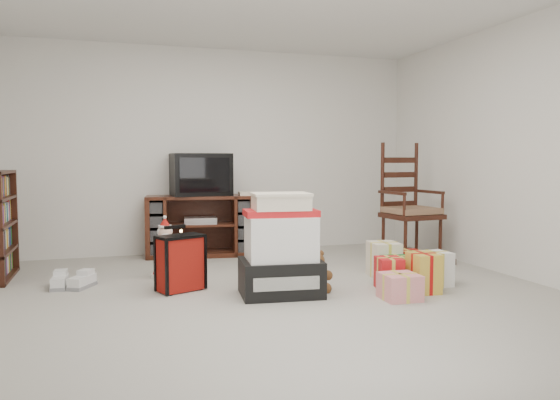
{
  "coord_description": "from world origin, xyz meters",
  "views": [
    {
      "loc": [
        -1.27,
        -4.2,
        1.15
      ],
      "look_at": [
        0.23,
        0.6,
        0.77
      ],
      "focal_mm": 35.0,
      "sensor_mm": 36.0,
      "label": 1
    }
  ],
  "objects_px": {
    "tv_stand": "(200,226)",
    "mrs_claus_figurine": "(165,254)",
    "rocking_chair": "(408,218)",
    "crt_television": "(201,174)",
    "gift_pile": "(281,252)",
    "gift_cluster": "(405,271)",
    "red_suitcase": "(181,263)",
    "teddy_bear": "(315,273)",
    "santa_figurine": "(296,245)",
    "sneaker_pair": "(71,282)"
  },
  "relations": [
    {
      "from": "tv_stand",
      "to": "mrs_claus_figurine",
      "type": "bearing_deg",
      "value": -108.04
    },
    {
      "from": "rocking_chair",
      "to": "crt_television",
      "type": "height_order",
      "value": "rocking_chair"
    },
    {
      "from": "tv_stand",
      "to": "gift_pile",
      "type": "height_order",
      "value": "gift_pile"
    },
    {
      "from": "rocking_chair",
      "to": "gift_cluster",
      "type": "bearing_deg",
      "value": -127.19
    },
    {
      "from": "red_suitcase",
      "to": "teddy_bear",
      "type": "distance_m",
      "value": 1.17
    },
    {
      "from": "gift_pile",
      "to": "santa_figurine",
      "type": "height_order",
      "value": "gift_pile"
    },
    {
      "from": "mrs_claus_figurine",
      "to": "red_suitcase",
      "type": "bearing_deg",
      "value": -83.27
    },
    {
      "from": "gift_cluster",
      "to": "santa_figurine",
      "type": "bearing_deg",
      "value": 123.54
    },
    {
      "from": "tv_stand",
      "to": "red_suitcase",
      "type": "distance_m",
      "value": 1.77
    },
    {
      "from": "teddy_bear",
      "to": "crt_television",
      "type": "xyz_separation_m",
      "value": [
        -0.66,
        2.07,
        0.82
      ]
    },
    {
      "from": "teddy_bear",
      "to": "crt_television",
      "type": "relative_size",
      "value": 0.5
    },
    {
      "from": "rocking_chair",
      "to": "teddy_bear",
      "type": "relative_size",
      "value": 3.99
    },
    {
      "from": "rocking_chair",
      "to": "mrs_claus_figurine",
      "type": "distance_m",
      "value": 2.8
    },
    {
      "from": "rocking_chair",
      "to": "gift_cluster",
      "type": "distance_m",
      "value": 1.44
    },
    {
      "from": "teddy_bear",
      "to": "mrs_claus_figurine",
      "type": "bearing_deg",
      "value": 141.22
    },
    {
      "from": "teddy_bear",
      "to": "santa_figurine",
      "type": "xyz_separation_m",
      "value": [
        0.17,
        1.0,
        0.1
      ]
    },
    {
      "from": "teddy_bear",
      "to": "santa_figurine",
      "type": "relative_size",
      "value": 0.54
    },
    {
      "from": "sneaker_pair",
      "to": "red_suitcase",
      "type": "bearing_deg",
      "value": -10.32
    },
    {
      "from": "teddy_bear",
      "to": "gift_cluster",
      "type": "distance_m",
      "value": 0.86
    },
    {
      "from": "tv_stand",
      "to": "rocking_chair",
      "type": "height_order",
      "value": "rocking_chair"
    },
    {
      "from": "teddy_bear",
      "to": "santa_figurine",
      "type": "height_order",
      "value": "santa_figurine"
    },
    {
      "from": "gift_pile",
      "to": "santa_figurine",
      "type": "xyz_separation_m",
      "value": [
        0.5,
        1.04,
        -0.12
      ]
    },
    {
      "from": "rocking_chair",
      "to": "crt_television",
      "type": "xyz_separation_m",
      "value": [
        -2.25,
        0.93,
        0.49
      ]
    },
    {
      "from": "gift_pile",
      "to": "sneaker_pair",
      "type": "height_order",
      "value": "gift_pile"
    },
    {
      "from": "teddy_bear",
      "to": "gift_cluster",
      "type": "bearing_deg",
      "value": -2.94
    },
    {
      "from": "rocking_chair",
      "to": "gift_cluster",
      "type": "relative_size",
      "value": 1.24
    },
    {
      "from": "gift_pile",
      "to": "teddy_bear",
      "type": "relative_size",
      "value": 2.42
    },
    {
      "from": "mrs_claus_figurine",
      "to": "tv_stand",
      "type": "bearing_deg",
      "value": 64.71
    },
    {
      "from": "teddy_bear",
      "to": "tv_stand",
      "type": "bearing_deg",
      "value": 108.13
    },
    {
      "from": "gift_pile",
      "to": "gift_cluster",
      "type": "xyz_separation_m",
      "value": [
        1.19,
        0.0,
        -0.24
      ]
    },
    {
      "from": "gift_pile",
      "to": "sneaker_pair",
      "type": "bearing_deg",
      "value": 161.15
    },
    {
      "from": "gift_pile",
      "to": "santa_figurine",
      "type": "relative_size",
      "value": 1.3
    },
    {
      "from": "gift_cluster",
      "to": "mrs_claus_figurine",
      "type": "bearing_deg",
      "value": 154.0
    },
    {
      "from": "rocking_chair",
      "to": "santa_figurine",
      "type": "xyz_separation_m",
      "value": [
        -1.42,
        -0.15,
        -0.23
      ]
    },
    {
      "from": "santa_figurine",
      "to": "rocking_chair",
      "type": "bearing_deg",
      "value": 5.91
    },
    {
      "from": "red_suitcase",
      "to": "santa_figurine",
      "type": "relative_size",
      "value": 0.88
    },
    {
      "from": "red_suitcase",
      "to": "teddy_bear",
      "type": "height_order",
      "value": "red_suitcase"
    },
    {
      "from": "teddy_bear",
      "to": "gift_pile",
      "type": "bearing_deg",
      "value": -171.67
    },
    {
      "from": "red_suitcase",
      "to": "teddy_bear",
      "type": "relative_size",
      "value": 1.64
    },
    {
      "from": "gift_pile",
      "to": "teddy_bear",
      "type": "xyz_separation_m",
      "value": [
        0.33,
        0.05,
        -0.22
      ]
    },
    {
      "from": "tv_stand",
      "to": "sneaker_pair",
      "type": "distance_m",
      "value": 1.91
    },
    {
      "from": "gift_cluster",
      "to": "crt_television",
      "type": "bearing_deg",
      "value": 125.71
    },
    {
      "from": "teddy_bear",
      "to": "sneaker_pair",
      "type": "height_order",
      "value": "teddy_bear"
    },
    {
      "from": "red_suitcase",
      "to": "crt_television",
      "type": "distance_m",
      "value": 1.93
    },
    {
      "from": "santa_figurine",
      "to": "crt_television",
      "type": "distance_m",
      "value": 1.54
    },
    {
      "from": "red_suitcase",
      "to": "mrs_claus_figurine",
      "type": "relative_size",
      "value": 0.98
    },
    {
      "from": "sneaker_pair",
      "to": "gift_cluster",
      "type": "bearing_deg",
      "value": -1.84
    },
    {
      "from": "rocking_chair",
      "to": "gift_cluster",
      "type": "height_order",
      "value": "rocking_chair"
    },
    {
      "from": "gift_cluster",
      "to": "crt_television",
      "type": "height_order",
      "value": "crt_television"
    },
    {
      "from": "tv_stand",
      "to": "gift_cluster",
      "type": "relative_size",
      "value": 1.16
    }
  ]
}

